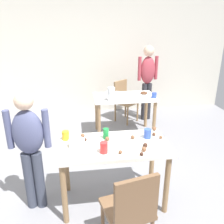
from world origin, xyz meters
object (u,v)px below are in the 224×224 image
mixing_bowl (77,143)px  pitcher_far (111,94)px  chair_near_table (130,208)px  chair_far_table (124,98)px  person_girl_near (29,143)px  soda_can (106,134)px  dining_table_far (124,102)px  dining_table_near (113,153)px  person_adult_far (148,76)px

mixing_bowl → pitcher_far: (0.58, 1.55, 0.08)m
chair_near_table → chair_far_table: same height
chair_far_table → pitcher_far: bearing=-113.5°
chair_far_table → pitcher_far: (-0.40, -0.92, 0.37)m
chair_far_table → mixing_bowl: bearing=-111.8°
person_girl_near → soda_can: person_girl_near is taller
dining_table_far → chair_far_table: size_ratio=1.29×
chair_near_table → mixing_bowl: size_ratio=5.08×
dining_table_near → person_girl_near: 0.90m
dining_table_near → mixing_bowl: size_ratio=7.03×
dining_table_near → dining_table_far: size_ratio=1.08×
dining_table_far → soda_can: (-0.53, -1.64, 0.18)m
dining_table_near → chair_near_table: bearing=-86.2°
chair_far_table → person_adult_far: (0.49, 0.00, 0.46)m
dining_table_near → person_girl_near: person_girl_near is taller
person_adult_far → pitcher_far: bearing=-134.3°
chair_near_table → soda_can: soda_can is taller
mixing_bowl → soda_can: size_ratio=1.40×
chair_near_table → mixing_bowl: 0.87m
chair_near_table → soda_can: 0.91m
dining_table_far → chair_near_table: bearing=-99.7°
dining_table_far → mixing_bowl: 1.99m
chair_far_table → person_girl_near: 2.86m
mixing_bowl → chair_far_table: bearing=68.2°
pitcher_far → person_adult_far: bearing=45.7°
chair_near_table → mixing_bowl: bearing=122.3°
pitcher_far → dining_table_near: bearing=-97.0°
dining_table_near → chair_near_table: chair_near_table is taller
chair_near_table → person_girl_near: bearing=141.9°
person_girl_near → pitcher_far: 1.86m
dining_table_far → chair_near_table: size_ratio=1.29×
dining_table_near → mixing_bowl: 0.42m
chair_far_table → person_adult_far: 0.67m
person_girl_near → mixing_bowl: bearing=-3.8°
dining_table_far → pitcher_far: bearing=-138.6°
dining_table_far → soda_can: size_ratio=9.17×
chair_far_table → soda_can: soda_can is taller
dining_table_near → soda_can: (-0.06, 0.15, 0.17)m
dining_table_near → dining_table_far: bearing=75.3°
chair_far_table → mixing_bowl: (-0.98, -2.46, 0.29)m
person_girl_near → pitcher_far: bearing=54.7°
person_girl_near → pitcher_far: size_ratio=5.80×
dining_table_far → person_girl_near: (-1.35, -1.76, 0.17)m
dining_table_near → pitcher_far: size_ratio=5.11×
dining_table_far → person_girl_near: 2.23m
dining_table_near → person_adult_far: 2.71m
chair_far_table → mixing_bowl: size_ratio=5.08×
person_adult_far → mixing_bowl: (-1.48, -2.46, -0.17)m
person_girl_near → soda_can: 0.83m
person_adult_far → soda_can: 2.59m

